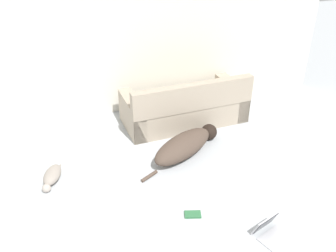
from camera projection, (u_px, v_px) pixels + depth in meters
wall_back at (109, 32)px, 5.70m from camera, size 7.31×0.06×2.72m
couch at (185, 107)px, 5.95m from camera, size 1.98×1.02×0.80m
dog at (185, 145)px, 5.21m from camera, size 1.37×0.91×0.32m
cat at (52, 176)px, 4.74m from camera, size 0.32×0.57×0.16m
laptop_open at (269, 229)px, 3.97m from camera, size 0.41×0.39×0.22m
book_green at (193, 214)px, 4.24m from camera, size 0.21×0.15×0.02m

